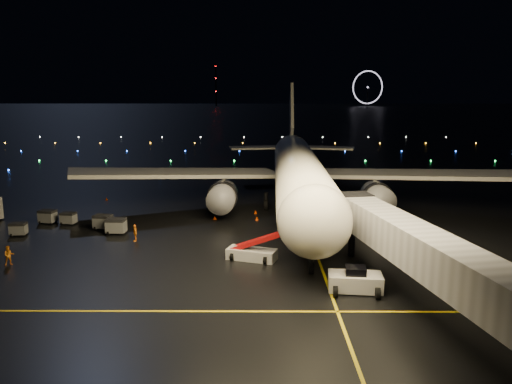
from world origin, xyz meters
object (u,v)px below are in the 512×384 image
baggage_cart_3 (18,229)px  baggage_cart_4 (68,218)px  crew_b (9,255)px  baggage_cart_0 (116,226)px  airliner (298,144)px  pushback_tug (355,279)px  baggage_cart_2 (48,217)px  crew_c (135,233)px  belt_loader (252,243)px  baggage_cart_1 (103,222)px

baggage_cart_3 → baggage_cart_4: (3.93, 5.19, 0.01)m
crew_b → baggage_cart_0: 13.29m
airliner → pushback_tug: (2.44, -32.43, -8.17)m
crew_b → baggage_cart_3: 11.12m
crew_b → baggage_cart_2: 16.33m
airliner → baggage_cart_2: 35.27m
crew_b → crew_c: 13.04m
pushback_tug → crew_b: (-32.24, 6.32, -0.09)m
airliner → baggage_cart_4: size_ratio=36.06×
pushback_tug → baggage_cart_0: 30.48m
airliner → baggage_cart_0: bearing=-144.8°
baggage_cart_3 → crew_b: bearing=-73.7°
airliner → crew_b: size_ratio=33.72×
crew_b → baggage_cart_4: bearing=59.7°
crew_b → crew_c: crew_c is taller
pushback_tug → crew_c: 26.29m
crew_c → baggage_cart_2: bearing=-135.4°
crew_b → belt_loader: bearing=-26.3°
belt_loader → baggage_cart_2: (-26.41, 14.26, -0.88)m
pushback_tug → baggage_cart_4: bearing=151.8°
baggage_cart_0 → baggage_cart_4: 8.58m
belt_loader → crew_c: size_ratio=3.66×
crew_c → baggage_cart_1: bearing=-148.8°
baggage_cart_2 → baggage_cart_3: 5.80m
belt_loader → crew_b: (-23.46, -1.80, -0.77)m
pushback_tug → belt_loader: 11.98m
airliner → baggage_cart_1: 29.14m
airliner → baggage_cart_3: bearing=-153.4°
baggage_cart_2 → baggage_cart_3: bearing=-88.5°
crew_c → baggage_cart_3: bearing=-113.4°
baggage_cart_4 → pushback_tug: bearing=-24.4°
crew_b → pushback_tug: bearing=-41.8°
pushback_tug → baggage_cart_1: (-27.19, 19.51, -0.17)m
baggage_cart_3 → baggage_cart_2: bearing=74.4°
belt_loader → crew_c: (-13.22, 6.27, -0.76)m
pushback_tug → belt_loader: belt_loader is taller
baggage_cart_2 → pushback_tug: bearing=-20.2°
pushback_tug → baggage_cart_4: pushback_tug is taller
baggage_cart_2 → baggage_cart_4: 2.90m
crew_c → baggage_cart_0: size_ratio=0.89×
baggage_cart_1 → baggage_cart_3: (-9.08, -2.82, -0.13)m
baggage_cart_0 → crew_c: bearing=-42.5°
pushback_tug → belt_loader: bearing=143.1°
belt_loader → baggage_cart_3: 28.81m
pushback_tug → baggage_cart_0: (-24.99, 17.46, -0.13)m
baggage_cart_1 → baggage_cart_3: bearing=-150.2°
baggage_cart_2 → baggage_cart_3: size_ratio=1.13×
crew_b → baggage_cart_2: bearing=69.7°
pushback_tug → baggage_cart_2: 41.71m
crew_b → airliner: bearing=10.5°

